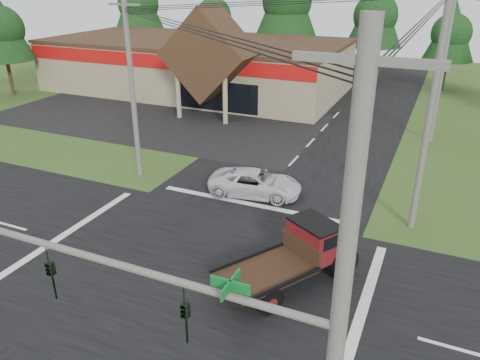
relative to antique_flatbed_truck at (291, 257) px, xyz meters
The scene contains 16 objects.
ground 4.36m from the antique_flatbed_truck, 163.97° to the right, with size 120.00×120.00×0.00m, color #344F1C.
road_ns 4.35m from the antique_flatbed_truck, 163.97° to the right, with size 12.00×120.00×0.02m, color black.
road_ew 4.35m from the antique_flatbed_truck, 163.97° to the right, with size 120.00×12.00×0.02m, color black.
parking_apron 25.39m from the antique_flatbed_truck, 135.26° to the left, with size 28.00×14.00×0.02m, color black.
cvs_building 34.62m from the antique_flatbed_truck, 124.75° to the left, with size 30.40×18.20×9.19m.
utility_pole_nr 10.31m from the antique_flatbed_truck, 68.03° to the right, with size 2.00×0.30×11.00m.
utility_pole_nw 14.43m from the antique_flatbed_truck, 150.31° to the left, with size 2.00×0.30×10.50m.
utility_pole_ne 9.18m from the antique_flatbed_truck, 59.77° to the left, with size 2.00×0.30×11.50m.
utility_pole_n 21.70m from the antique_flatbed_truck, 79.16° to the left, with size 2.00×0.30×11.20m.
tree_row_a 52.08m from the antique_flatbed_truck, 131.20° to the left, with size 6.72×6.72×12.12m.
tree_row_b 47.69m from the antique_flatbed_truck, 120.45° to the left, with size 5.60×5.60×10.10m.
tree_row_d 41.50m from the antique_flatbed_truck, 95.61° to the left, with size 6.16×6.16×11.11m.
tree_row_e 39.34m from the antique_flatbed_truck, 84.14° to the left, with size 5.04×5.04×9.09m.
tree_side_w 41.01m from the antique_flatbed_truck, 152.37° to the left, with size 5.60×5.60×10.10m.
antique_flatbed_truck is the anchor object (origin of this frame).
white_pickup 8.37m from the antique_flatbed_truck, 121.79° to the left, with size 2.37×5.13×1.43m, color silver.
Camera 1 is at (8.50, -13.79, 11.43)m, focal length 35.00 mm.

